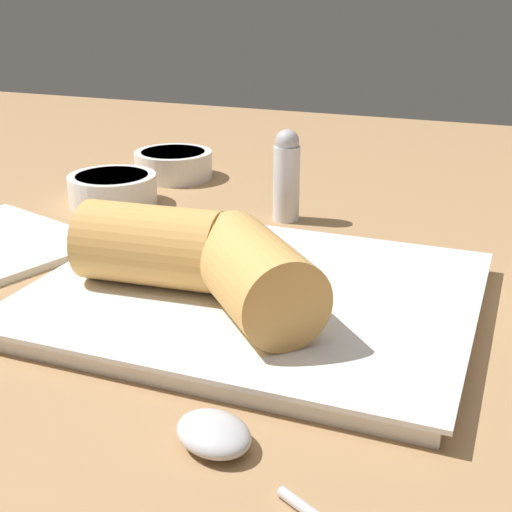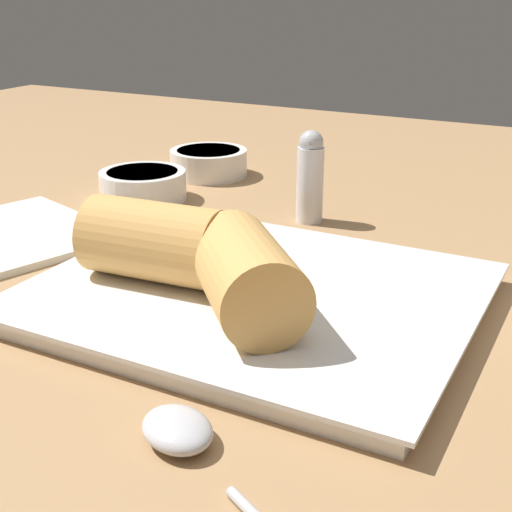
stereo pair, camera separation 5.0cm
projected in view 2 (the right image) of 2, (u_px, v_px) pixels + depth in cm
name	position (u px, v px, depth cm)	size (l,w,h in cm)	color
table_surface	(258.00, 302.00, 51.36)	(180.00, 140.00, 2.00)	#A87F54
serving_plate	(256.00, 296.00, 48.17)	(28.79, 24.11, 1.50)	white
roll_front_left	(148.00, 240.00, 48.38)	(10.67, 6.15, 5.42)	#DBA356
roll_front_right	(245.00, 273.00, 43.01)	(10.45, 10.68, 5.42)	#DBA356
dipping_bowl_near	(143.00, 184.00, 70.93)	(8.59, 8.59, 2.96)	white
dipping_bowl_far	(209.00, 162.00, 79.65)	(8.59, 8.59, 2.96)	white
spoon	(190.00, 443.00, 33.16)	(16.06, 9.48, 1.43)	silver
napkin	(14.00, 234.00, 61.03)	(19.10, 17.57, 0.60)	white
salt_shaker	(310.00, 176.00, 63.78)	(2.43, 2.43, 8.38)	silver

